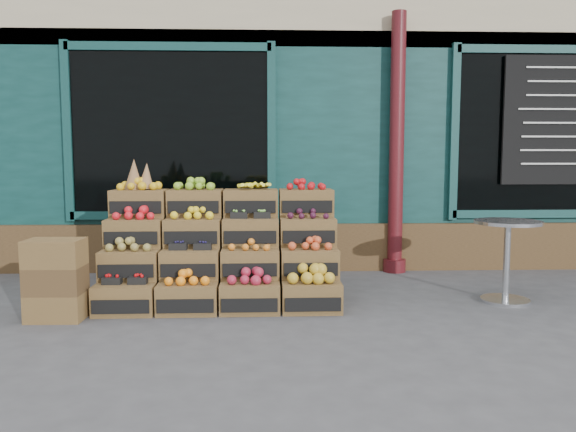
{
  "coord_description": "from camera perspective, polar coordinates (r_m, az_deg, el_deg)",
  "views": [
    {
      "loc": [
        -0.41,
        -4.89,
        1.42
      ],
      "look_at": [
        -0.2,
        0.7,
        0.85
      ],
      "focal_mm": 35.0,
      "sensor_mm": 36.0,
      "label": 1
    }
  ],
  "objects": [
    {
      "name": "spare_crates",
      "position": [
        5.38,
        -22.51,
        -6.0
      ],
      "size": [
        0.49,
        0.34,
        0.72
      ],
      "rotation": [
        0.0,
        0.0,
        -0.02
      ],
      "color": "brown",
      "rests_on": "ground"
    },
    {
      "name": "bistro_table",
      "position": [
        5.96,
        21.35,
        -3.37
      ],
      "size": [
        0.65,
        0.65,
        0.82
      ],
      "rotation": [
        0.0,
        0.0,
        0.11
      ],
      "color": "silver",
      "rests_on": "ground"
    },
    {
      "name": "shopkeeper",
      "position": [
        7.68,
        -13.17,
        2.78
      ],
      "size": [
        0.89,
        0.75,
        2.07
      ],
      "primitive_type": "imported",
      "rotation": [
        0.0,
        0.0,
        3.54
      ],
      "color": "#195A29",
      "rests_on": "ground"
    },
    {
      "name": "shop_facade",
      "position": [
        10.06,
        0.2,
        11.4
      ],
      "size": [
        12.0,
        6.24,
        4.8
      ],
      "color": "#103937",
      "rests_on": "ground"
    },
    {
      "name": "crate_display",
      "position": [
        5.7,
        -6.73,
        -4.12
      ],
      "size": [
        2.28,
        1.12,
        1.42
      ],
      "rotation": [
        0.0,
        0.0,
        0.01
      ],
      "color": "brown",
      "rests_on": "ground"
    },
    {
      "name": "ground",
      "position": [
        5.11,
        2.58,
        -10.33
      ],
      "size": [
        60.0,
        60.0,
        0.0
      ],
      "primitive_type": "plane",
      "color": "#424245",
      "rests_on": "ground"
    }
  ]
}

